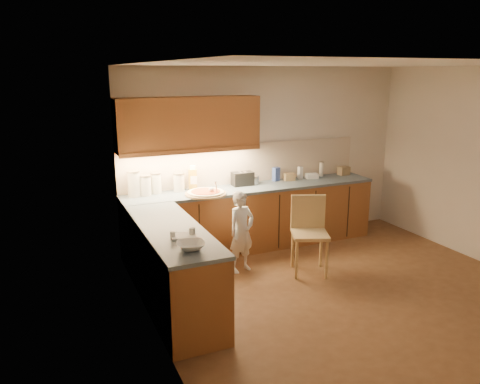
{
  "coord_description": "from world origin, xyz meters",
  "views": [
    {
      "loc": [
        -3.18,
        -4.2,
        2.52
      ],
      "look_at": [
        -0.8,
        1.2,
        1.0
      ],
      "focal_mm": 35.0,
      "sensor_mm": 36.0,
      "label": 1
    }
  ],
  "objects_px": {
    "child": "(241,232)",
    "toaster": "(243,179)",
    "wooden_chair": "(309,228)",
    "pizza_on_board": "(206,193)",
    "oil_jug": "(193,179)"
  },
  "relations": [
    {
      "from": "child",
      "to": "pizza_on_board",
      "type": "bearing_deg",
      "value": 99.61
    },
    {
      "from": "wooden_chair",
      "to": "oil_jug",
      "type": "height_order",
      "value": "oil_jug"
    },
    {
      "from": "child",
      "to": "oil_jug",
      "type": "relative_size",
      "value": 3.12
    },
    {
      "from": "oil_jug",
      "to": "toaster",
      "type": "distance_m",
      "value": 0.74
    },
    {
      "from": "child",
      "to": "toaster",
      "type": "distance_m",
      "value": 1.05
    },
    {
      "from": "wooden_chair",
      "to": "oil_jug",
      "type": "bearing_deg",
      "value": 155.68
    },
    {
      "from": "child",
      "to": "toaster",
      "type": "relative_size",
      "value": 3.43
    },
    {
      "from": "wooden_chair",
      "to": "child",
      "type": "bearing_deg",
      "value": 179.87
    },
    {
      "from": "pizza_on_board",
      "to": "toaster",
      "type": "bearing_deg",
      "value": 23.56
    },
    {
      "from": "oil_jug",
      "to": "toaster",
      "type": "relative_size",
      "value": 1.1
    },
    {
      "from": "toaster",
      "to": "wooden_chair",
      "type": "bearing_deg",
      "value": -69.58
    },
    {
      "from": "child",
      "to": "toaster",
      "type": "bearing_deg",
      "value": 47.96
    },
    {
      "from": "pizza_on_board",
      "to": "oil_jug",
      "type": "xyz_separation_m",
      "value": [
        -0.07,
        0.34,
        0.13
      ]
    },
    {
      "from": "oil_jug",
      "to": "toaster",
      "type": "height_order",
      "value": "oil_jug"
    },
    {
      "from": "pizza_on_board",
      "to": "oil_jug",
      "type": "distance_m",
      "value": 0.37
    }
  ]
}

